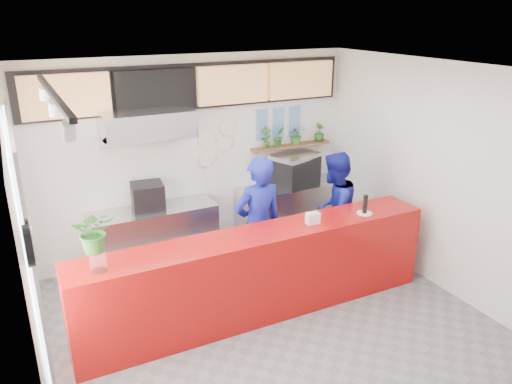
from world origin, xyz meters
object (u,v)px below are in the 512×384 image
object	(u,v)px
staff_center	(258,226)
pepper_mill	(365,204)
panini_oven	(148,197)
service_counter	(260,274)
espresso_machine	(295,171)
staff_right	(333,211)

from	to	relation	value
staff_center	pepper_mill	size ratio (longest dim) A/B	7.75
panini_oven	staff_center	world-z (taller)	staff_center
service_counter	pepper_mill	world-z (taller)	pepper_mill
staff_center	panini_oven	bearing A→B (deg)	-51.63
panini_oven	espresso_machine	size ratio (longest dim) A/B	0.60
service_counter	staff_right	world-z (taller)	staff_right
staff_right	pepper_mill	xyz separation A→B (m)	(-0.03, -0.73, 0.37)
service_counter	staff_center	size ratio (longest dim) A/B	2.41
espresso_machine	staff_right	size ratio (longest dim) A/B	0.42
panini_oven	staff_right	world-z (taller)	staff_right
staff_center	staff_right	xyz separation A→B (m)	(1.27, 0.12, -0.07)
panini_oven	staff_right	bearing A→B (deg)	-18.90
panini_oven	pepper_mill	size ratio (longest dim) A/B	1.79
staff_right	staff_center	bearing A→B (deg)	-22.03
panini_oven	pepper_mill	distance (m)	3.00
espresso_machine	panini_oven	bearing A→B (deg)	161.18
service_counter	panini_oven	xyz separation A→B (m)	(-0.85, 1.80, 0.54)
pepper_mill	espresso_machine	bearing A→B (deg)	87.50
panini_oven	staff_center	distance (m)	1.69
espresso_machine	staff_right	world-z (taller)	staff_right
espresso_machine	staff_center	world-z (taller)	staff_center
panini_oven	espresso_machine	xyz separation A→B (m)	(2.41, 0.00, 0.04)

